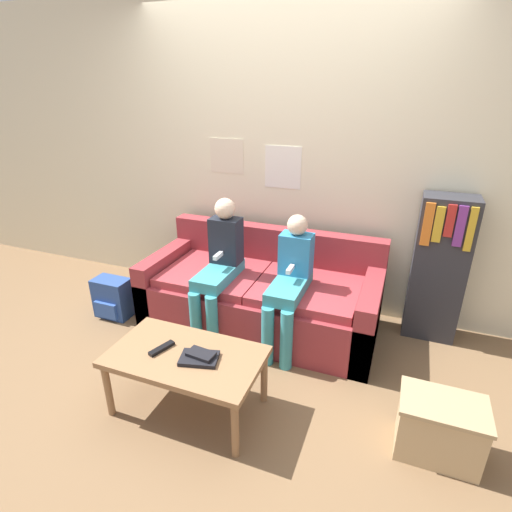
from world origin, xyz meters
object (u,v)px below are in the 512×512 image
object	(u,v)px
person_right	(290,279)
tv_remote	(162,348)
storage_box	(439,428)
person_left	(219,263)
coffee_table	(186,360)
backpack	(113,298)
couch	(262,295)
bookshelf	(438,269)

from	to	relation	value
person_right	tv_remote	distance (m)	1.05
storage_box	person_right	bearing A→B (deg)	147.33
person_left	person_right	size ratio (longest dim) A/B	1.07
coffee_table	tv_remote	xyz separation A→B (m)	(-0.15, -0.01, 0.06)
person_right	tv_remote	bearing A→B (deg)	-121.18
coffee_table	backpack	distance (m)	1.38
tv_remote	person_left	bearing A→B (deg)	112.50
person_left	couch	bearing A→B (deg)	34.72
coffee_table	tv_remote	distance (m)	0.16
person_right	storage_box	distance (m)	1.31
coffee_table	backpack	bearing A→B (deg)	148.40
person_right	bookshelf	bearing A→B (deg)	28.55
couch	coffee_table	size ratio (longest dim) A/B	2.05
couch	person_right	xyz separation A→B (m)	(0.30, -0.21, 0.30)
storage_box	person_left	bearing A→B (deg)	157.16
tv_remote	storage_box	bearing A→B (deg)	27.12
coffee_table	bookshelf	xyz separation A→B (m)	(1.40, 1.43, 0.22)
couch	tv_remote	size ratio (longest dim) A/B	10.89
tv_remote	bookshelf	bearing A→B (deg)	62.49
bookshelf	backpack	distance (m)	2.69
person_right	backpack	bearing A→B (deg)	-174.25
couch	person_right	size ratio (longest dim) A/B	1.86
backpack	couch	bearing A→B (deg)	16.22
coffee_table	backpack	world-z (taller)	coffee_table
person_left	tv_remote	xyz separation A→B (m)	(0.04, -0.90, -0.18)
couch	storage_box	bearing A→B (deg)	-33.19
couch	bookshelf	world-z (taller)	bookshelf
coffee_table	person_left	distance (m)	0.94
backpack	tv_remote	bearing A→B (deg)	-35.88
person_left	bookshelf	bearing A→B (deg)	18.76
coffee_table	storage_box	bearing A→B (deg)	7.64
person_right	bookshelf	size ratio (longest dim) A/B	0.88
bookshelf	storage_box	world-z (taller)	bookshelf
tv_remote	storage_box	xyz separation A→B (m)	(1.59, 0.21, -0.24)
person_right	tv_remote	world-z (taller)	person_right
person_left	storage_box	bearing A→B (deg)	-22.84
person_left	tv_remote	world-z (taller)	person_left
backpack	bookshelf	bearing A→B (deg)	15.48
person_right	storage_box	bearing A→B (deg)	-32.67
person_left	person_right	distance (m)	0.58
coffee_table	person_right	world-z (taller)	person_right
couch	person_left	world-z (taller)	person_left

